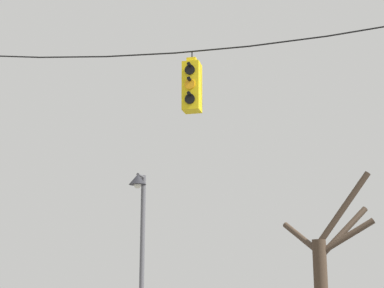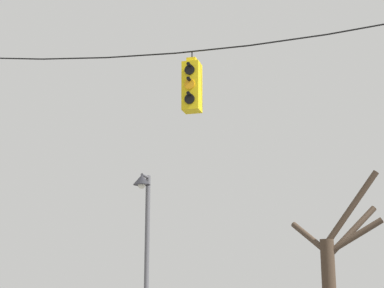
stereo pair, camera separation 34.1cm
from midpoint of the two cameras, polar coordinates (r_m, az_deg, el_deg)
span_wire at (r=11.87m, az=2.75°, el=9.70°), size 10.50×0.03×0.39m
traffic_light_over_intersection at (r=11.64m, az=0.83°, el=5.63°), size 0.34×0.46×1.24m
street_lamp at (r=14.59m, az=-3.96°, el=-8.13°), size 0.43×0.74×4.62m
bare_tree at (r=18.37m, az=14.15°, el=-11.81°), size 2.85×1.55×5.28m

